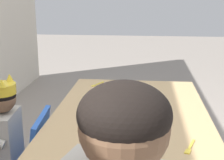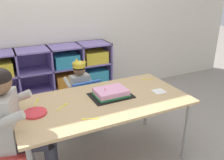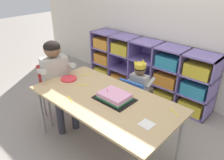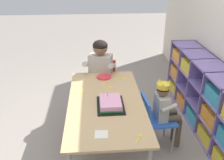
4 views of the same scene
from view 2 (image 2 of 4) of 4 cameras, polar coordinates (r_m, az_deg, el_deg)
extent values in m
plane|color=gray|center=(2.44, -1.84, -18.11)|extent=(16.00, 16.00, 0.00)
cube|color=beige|center=(3.36, -13.57, 16.82)|extent=(6.26, 0.10, 2.63)
cube|color=#7F6BB2|center=(3.41, -18.44, 0.90)|extent=(2.08, 0.01, 0.84)
cube|color=#7F6BB2|center=(3.23, -21.54, -0.68)|extent=(0.02, 0.37, 0.84)
cube|color=#7F6BB2|center=(3.28, -14.42, 0.49)|extent=(0.02, 0.37, 0.84)
cube|color=#7F6BB2|center=(3.37, -7.61, 1.61)|extent=(0.02, 0.37, 0.84)
cube|color=#7F6BB2|center=(3.51, -1.25, 2.63)|extent=(0.02, 0.37, 0.84)
cube|color=#7F6BB2|center=(3.41, -17.17, -6.47)|extent=(2.08, 0.37, 0.02)
cube|color=#7F6BB2|center=(3.30, -17.68, -2.29)|extent=(2.08, 0.37, 0.02)
cube|color=#7F6BB2|center=(3.20, -18.23, 2.17)|extent=(2.08, 0.37, 0.02)
cube|color=#7F6BB2|center=(3.13, -18.81, 6.86)|extent=(2.08, 0.37, 0.02)
cube|color=orange|center=(3.34, -24.27, -6.40)|extent=(0.32, 0.30, 0.16)
cube|color=teal|center=(3.35, -17.29, -5.22)|extent=(0.32, 0.30, 0.16)
cube|color=yellow|center=(3.42, -10.51, -3.99)|extent=(0.32, 0.30, 0.16)
cube|color=yellow|center=(3.54, -4.11, -2.78)|extent=(0.32, 0.30, 0.16)
cube|color=orange|center=(3.32, -10.82, 0.25)|extent=(0.32, 0.30, 0.16)
cube|color=teal|center=(3.44, -4.23, 1.35)|extent=(0.32, 0.30, 0.16)
cube|color=teal|center=(3.23, -11.16, 4.74)|extent=(0.32, 0.30, 0.16)
cube|color=yellow|center=(3.35, -4.35, 5.71)|extent=(0.32, 0.30, 0.16)
cube|color=tan|center=(2.10, -2.04, -5.11)|extent=(1.51, 0.78, 0.02)
cylinder|color=#9E9993|center=(2.37, 17.43, -11.58)|extent=(0.04, 0.04, 0.60)
cylinder|color=#9E9993|center=(2.41, -20.99, -11.54)|extent=(0.04, 0.04, 0.60)
cylinder|color=#9E9993|center=(2.81, 8.28, -5.23)|extent=(0.04, 0.04, 0.60)
cube|color=blue|center=(2.71, -7.46, -4.90)|extent=(0.36, 0.36, 0.03)
cube|color=blue|center=(2.52, -6.20, -3.23)|extent=(0.32, 0.09, 0.27)
cylinder|color=gray|center=(2.96, -5.86, -6.49)|extent=(0.02, 0.02, 0.34)
cylinder|color=gray|center=(2.87, -10.95, -7.74)|extent=(0.02, 0.02, 0.34)
cylinder|color=gray|center=(2.74, -3.42, -8.81)|extent=(0.02, 0.02, 0.34)
cylinder|color=gray|center=(2.65, -8.87, -10.27)|extent=(0.02, 0.02, 0.34)
cube|color=#B2ADA3|center=(2.66, -7.69, -1.83)|extent=(0.22, 0.13, 0.29)
sphere|color=brown|center=(2.58, -7.93, 2.59)|extent=(0.13, 0.13, 0.13)
ellipsoid|color=black|center=(2.57, -7.95, 3.01)|extent=(0.14, 0.14, 0.10)
cylinder|color=yellow|center=(2.57, -7.98, 3.65)|extent=(0.14, 0.14, 0.05)
cone|color=yellow|center=(2.61, -8.55, 4.88)|extent=(0.04, 0.04, 0.04)
cone|color=yellow|center=(2.55, -6.70, 4.59)|extent=(0.04, 0.04, 0.04)
cone|color=yellow|center=(2.51, -8.90, 4.21)|extent=(0.04, 0.04, 0.04)
cylinder|color=brown|center=(2.82, -7.25, -3.02)|extent=(0.09, 0.21, 0.07)
cylinder|color=brown|center=(2.78, -9.63, -3.56)|extent=(0.09, 0.21, 0.07)
cylinder|color=brown|center=(3.00, -7.87, -5.99)|extent=(0.06, 0.06, 0.36)
cylinder|color=brown|center=(2.96, -10.13, -6.53)|extent=(0.06, 0.06, 0.36)
cylinder|color=#B2ADA3|center=(2.72, -5.69, 0.25)|extent=(0.06, 0.18, 0.10)
cylinder|color=#B2ADA3|center=(2.63, -10.62, -0.76)|extent=(0.06, 0.18, 0.10)
cube|color=red|center=(2.04, -23.44, -14.25)|extent=(0.40, 0.44, 0.03)
cylinder|color=gray|center=(2.26, -18.57, -16.41)|extent=(0.02, 0.02, 0.41)
cylinder|color=gray|center=(2.32, -24.96, -16.45)|extent=(0.02, 0.02, 0.41)
cube|color=#B2ADA3|center=(1.93, -24.40, -8.95)|extent=(0.23, 0.33, 0.42)
cylinder|color=#33333D|center=(1.91, -19.66, -14.81)|extent=(0.32, 0.18, 0.10)
cylinder|color=#33333D|center=(2.06, -18.96, -11.88)|extent=(0.32, 0.18, 0.10)
cylinder|color=#33333D|center=(2.18, -14.09, -17.13)|extent=(0.08, 0.08, 0.43)
cylinder|color=#B2ADA3|center=(1.73, -24.13, -9.05)|extent=(0.26, 0.13, 0.14)
cylinder|color=#B2ADA3|center=(2.02, -22.13, -4.21)|extent=(0.26, 0.13, 0.14)
cube|color=black|center=(2.17, -0.27, -3.77)|extent=(0.37, 0.27, 0.01)
cube|color=#EF9EC6|center=(2.15, -0.27, -2.96)|extent=(0.28, 0.21, 0.06)
cube|color=#338E4C|center=(2.16, -0.27, -3.48)|extent=(0.29, 0.22, 0.02)
cylinder|color=#E54C66|center=(2.09, -1.70, -2.38)|extent=(0.01, 0.01, 0.04)
cylinder|color=#DB333D|center=(1.97, -18.08, -7.57)|extent=(0.18, 0.18, 0.02)
cube|color=white|center=(2.30, 11.27, -2.68)|extent=(0.12, 0.12, 0.00)
cube|color=yellow|center=(2.58, 9.05, 0.17)|extent=(0.09, 0.05, 0.00)
cube|color=yellow|center=(2.57, 7.59, 0.19)|extent=(0.04, 0.03, 0.00)
cube|color=yellow|center=(1.82, -4.67, -9.28)|extent=(0.09, 0.04, 0.00)
cube|color=yellow|center=(1.82, -6.79, -9.37)|extent=(0.04, 0.03, 0.00)
cube|color=yellow|center=(2.01, -12.17, -6.57)|extent=(0.09, 0.08, 0.00)
cube|color=yellow|center=(2.06, -11.03, -5.72)|extent=(0.04, 0.04, 0.00)
cube|color=yellow|center=(2.14, -17.92, -5.32)|extent=(0.05, 0.09, 0.00)
cube|color=yellow|center=(2.20, -17.48, -4.54)|extent=(0.03, 0.04, 0.00)
camera|label=1|loc=(1.81, -46.57, 3.95)|focal=51.67mm
camera|label=3|loc=(2.13, 57.02, 18.03)|focal=35.33mm
camera|label=4|loc=(3.44, 39.38, 23.96)|focal=39.75mm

